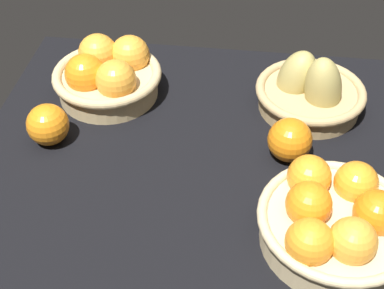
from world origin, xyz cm
name	(u,v)px	position (x,y,z in cm)	size (l,w,h in cm)	color
market_tray	(199,157)	(0.00, 0.00, 1.50)	(84.00, 72.00, 3.00)	black
basket_near_left_pears	(310,92)	(-20.47, -15.89, 7.02)	(22.13, 22.13, 14.63)	tan
basket_near_right	(108,75)	(20.96, -15.52, 7.83)	(22.56, 22.56, 11.30)	tan
basket_far_left	(336,221)	(-23.35, 18.20, 7.76)	(24.97, 24.97, 11.12)	#D3BC8C
loose_orange_front_gap	(48,125)	(28.57, 0.68, 6.99)	(7.98, 7.98, 7.98)	orange
loose_orange_back_gap	(290,140)	(-16.42, -0.66, 7.08)	(8.16, 8.16, 8.16)	orange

